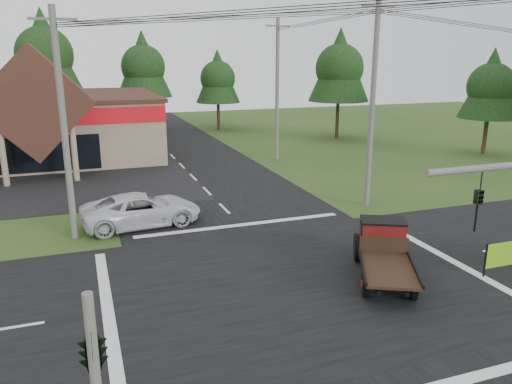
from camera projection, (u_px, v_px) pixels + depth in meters
name	position (u px, v px, depth m)	size (l,w,h in m)	color
ground	(297.00, 282.00, 19.14)	(120.00, 120.00, 0.00)	#274619
road_ns	(297.00, 282.00, 19.14)	(12.00, 120.00, 0.02)	black
road_ew	(297.00, 282.00, 19.14)	(120.00, 12.00, 0.02)	black
traffic_signal_corner	(91.00, 332.00, 9.12)	(0.53, 2.48, 4.40)	#595651
utility_pole_nw	(64.00, 125.00, 22.38)	(2.00, 0.30, 10.50)	#595651
utility_pole_ne	(372.00, 103.00, 27.43)	(2.00, 0.30, 11.50)	#595651
utility_pole_n	(277.00, 89.00, 40.18)	(2.00, 0.30, 11.20)	#595651
tree_row_c	(44.00, 52.00, 50.80)	(7.28, 7.28, 13.13)	#332316
tree_row_d	(143.00, 65.00, 55.31)	(6.16, 6.16, 11.11)	#332316
tree_row_e	(218.00, 77.00, 56.45)	(5.04, 5.04, 9.09)	#332316
tree_side_ne	(340.00, 66.00, 50.25)	(6.16, 6.16, 11.11)	#332316
tree_side_e_near	(491.00, 84.00, 42.31)	(5.04, 5.04, 9.09)	#332316
antique_flatbed_truck	(385.00, 254.00, 19.08)	(1.96, 5.14, 2.15)	#560E0C
white_pickup	(142.00, 210.00, 25.34)	(2.75, 5.97, 1.66)	silver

